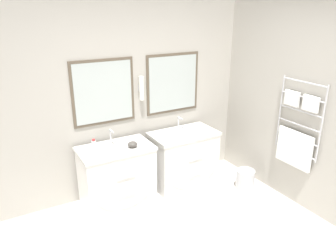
{
  "coord_description": "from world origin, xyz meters",
  "views": [
    {
      "loc": [
        -1.59,
        -1.91,
        2.4
      ],
      "look_at": [
        0.25,
        1.32,
        1.03
      ],
      "focal_mm": 35.0,
      "sensor_mm": 36.0,
      "label": 1
    }
  ],
  "objects_px": {
    "toiletry_bottle": "(94,148)",
    "vanity_left": "(118,176)",
    "amenity_bowl": "(133,144)",
    "waste_bin": "(245,179)",
    "vanity_right": "(185,159)"
  },
  "relations": [
    {
      "from": "vanity_left",
      "to": "vanity_right",
      "type": "distance_m",
      "value": 0.99
    },
    {
      "from": "vanity_left",
      "to": "toiletry_bottle",
      "type": "height_order",
      "value": "toiletry_bottle"
    },
    {
      "from": "waste_bin",
      "to": "vanity_right",
      "type": "bearing_deg",
      "value": 144.03
    },
    {
      "from": "amenity_bowl",
      "to": "waste_bin",
      "type": "xyz_separation_m",
      "value": [
        1.49,
        -0.43,
        -0.68
      ]
    },
    {
      "from": "vanity_right",
      "to": "amenity_bowl",
      "type": "height_order",
      "value": "amenity_bowl"
    },
    {
      "from": "toiletry_bottle",
      "to": "vanity_left",
      "type": "bearing_deg",
      "value": 10.59
    },
    {
      "from": "amenity_bowl",
      "to": "waste_bin",
      "type": "height_order",
      "value": "amenity_bowl"
    },
    {
      "from": "vanity_left",
      "to": "waste_bin",
      "type": "relative_size",
      "value": 3.35
    },
    {
      "from": "waste_bin",
      "to": "vanity_left",
      "type": "bearing_deg",
      "value": 163.4
    },
    {
      "from": "vanity_right",
      "to": "toiletry_bottle",
      "type": "distance_m",
      "value": 1.36
    },
    {
      "from": "vanity_left",
      "to": "toiletry_bottle",
      "type": "distance_m",
      "value": 0.56
    },
    {
      "from": "vanity_left",
      "to": "amenity_bowl",
      "type": "xyz_separation_m",
      "value": [
        0.19,
        -0.07,
        0.42
      ]
    },
    {
      "from": "vanity_left",
      "to": "amenity_bowl",
      "type": "height_order",
      "value": "amenity_bowl"
    },
    {
      "from": "vanity_right",
      "to": "amenity_bowl",
      "type": "relative_size",
      "value": 7.52
    },
    {
      "from": "toiletry_bottle",
      "to": "amenity_bowl",
      "type": "xyz_separation_m",
      "value": [
        0.47,
        -0.01,
        -0.06
      ]
    }
  ]
}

